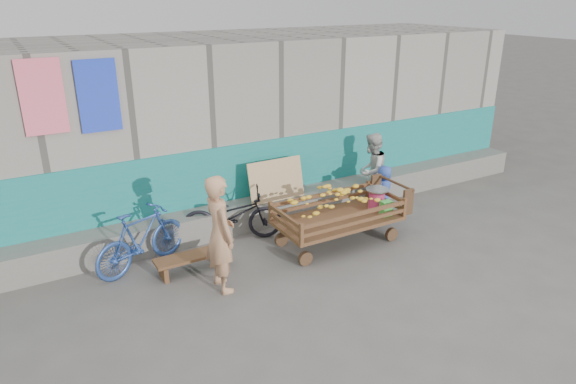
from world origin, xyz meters
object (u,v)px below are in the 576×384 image
vendor_man (220,234)px  banana_cart (336,208)px  woman (371,171)px  bicycle_dark (232,215)px  bicycle_blue (141,239)px  child (384,191)px  bench (192,259)px

vendor_man → banana_cart: bearing=-81.6°
woman → bicycle_dark: bearing=-29.3°
woman → bicycle_blue: 4.26m
woman → vendor_man: bearing=-8.9°
banana_cart → vendor_man: size_ratio=1.33×
bicycle_blue → woman: bearing=-109.8°
banana_cart → child: bearing=19.9°
bench → vendor_man: (0.20, -0.61, 0.61)m
vendor_man → child: (3.43, 0.81, -0.34)m
vendor_man → bicycle_blue: 1.37m
bench → woman: woman is taller
child → bench: bearing=-16.9°
banana_cart → bicycle_blue: size_ratio=1.41×
child → woman: bearing=-115.6°
vendor_man → woman: (3.47, 1.24, -0.10)m
bench → bicycle_blue: bicycle_blue is taller
child → bicycle_blue: size_ratio=0.62×
bench → bicycle_blue: 0.78m
bench → woman: (3.68, 0.62, 0.51)m
woman → child: woman is taller
banana_cart → bench: 2.33m
bicycle_dark → child: bearing=-78.3°
woman → child: bearing=55.8°
bicycle_blue → banana_cart: bearing=-126.9°
vendor_man → bench: bearing=17.9°
woman → child: (-0.04, -0.42, -0.24)m
banana_cart → vendor_man: vendor_man is taller
bicycle_dark → bench: bearing=147.0°
child → bicycle_blue: 4.22m
banana_cart → child: size_ratio=2.29×
banana_cart → bicycle_blue: bearing=165.1°
bench → bicycle_blue: size_ratio=0.70×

